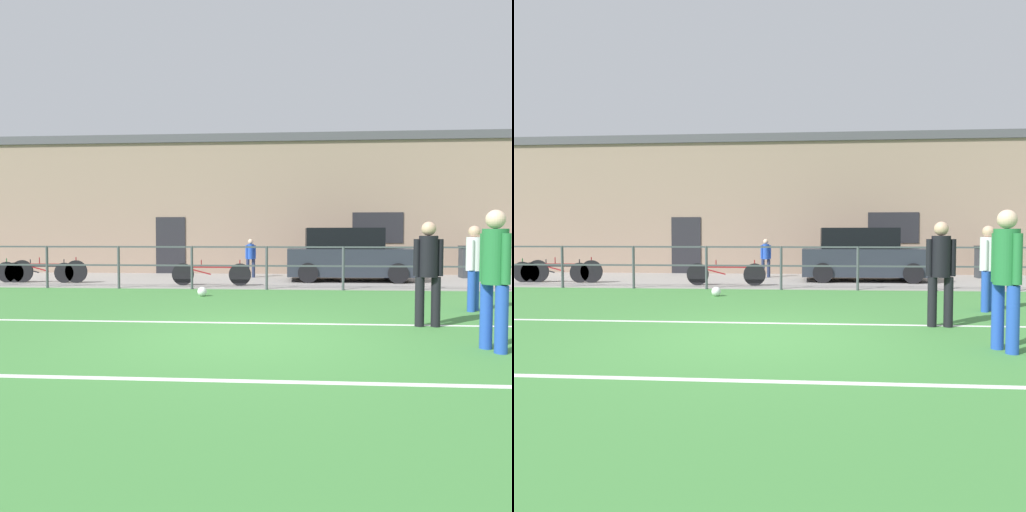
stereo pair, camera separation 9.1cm
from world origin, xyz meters
The scene contains 16 objects.
ground centered at (0.00, 0.00, -0.02)m, with size 60.00×44.00×0.04m, color #42843D.
field_line_touchline centered at (0.00, 1.10, 0.00)m, with size 36.00×0.11×0.00m, color white.
field_line_hash centered at (0.00, -2.09, 0.00)m, with size 36.00×0.11×0.00m, color white.
pavement_strip centered at (0.00, 8.50, 0.01)m, with size 48.00×5.00×0.02m, color gray.
perimeter_fence centered at (0.00, 6.00, 0.75)m, with size 36.07×0.07×1.15m.
clubhouse_facade centered at (0.00, 12.20, 2.57)m, with size 28.00×2.56×5.13m.
player_goalkeeper centered at (2.81, 1.01, 0.94)m, with size 0.46×0.29×1.66m.
player_striker centered at (3.18, -0.60, 1.00)m, with size 0.31×0.46×1.77m.
player_winger centered at (4.11, 2.69, 0.92)m, with size 0.30×0.38×1.63m.
soccer_ball_spare centered at (-1.45, 4.52, 0.11)m, with size 0.22×0.22×0.22m, color white.
spectator_child centered at (-0.71, 9.44, 0.75)m, with size 0.35×0.23×1.29m.
parked_car_red centered at (2.41, 8.54, 0.79)m, with size 3.87×1.81×1.64m.
bicycle_parked_0 centered at (-1.61, 6.75, 0.35)m, with size 2.25×0.04×0.73m.
bicycle_parked_2 centered at (-6.57, 7.20, 0.37)m, with size 2.34×0.04×0.77m.
bicycle_parked_3 centered at (-6.87, 7.20, 0.34)m, with size 2.14×0.04×0.71m.
trash_bin_0 centered at (6.55, 9.84, 0.56)m, with size 0.59×0.50×1.07m.
Camera 2 is at (0.74, -6.87, 1.46)m, focal length 34.40 mm.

